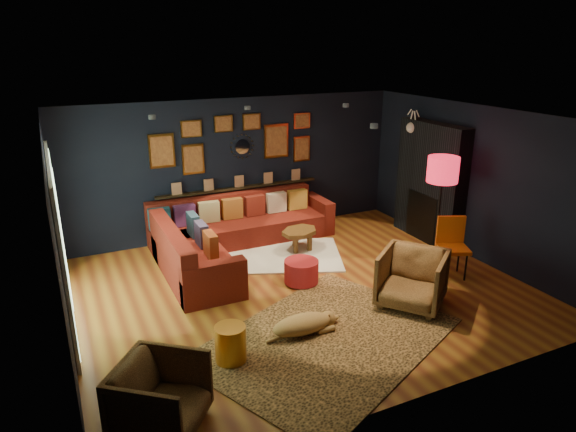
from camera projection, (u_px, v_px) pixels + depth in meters
name	position (u px, v px, depth m)	size (l,w,h in m)	color
floor	(302.00, 290.00, 7.80)	(6.50, 6.50, 0.00)	#93591E
room_walls	(303.00, 189.00, 7.28)	(6.50, 6.50, 6.50)	black
sectional	(224.00, 237.00, 8.99)	(3.41, 2.69, 0.86)	maroon
ledge	(239.00, 188.00, 9.79)	(3.20, 0.12, 0.04)	black
gallery_wall	(236.00, 141.00, 9.53)	(3.15, 0.04, 1.02)	#C78A2E
sunburst_mirror	(242.00, 147.00, 9.61)	(0.47, 0.16, 0.47)	silver
fireplace	(430.00, 187.00, 9.48)	(0.31, 1.60, 2.20)	black
deer_head	(419.00, 127.00, 9.59)	(0.50, 0.28, 0.45)	white
sliding_door	(61.00, 243.00, 6.66)	(0.06, 2.80, 2.20)	white
ceiling_spots	(279.00, 113.00, 7.65)	(3.30, 2.50, 0.06)	black
shag_rug	(281.00, 255.00, 9.00)	(2.05, 1.49, 0.03)	silver
leopard_rug	(327.00, 340.00, 6.48)	(3.14, 2.24, 0.02)	#BD8247
coffee_table	(300.00, 234.00, 9.15)	(0.89, 0.80, 0.36)	#583917
pouf	(301.00, 271.00, 7.94)	(0.53, 0.53, 0.35)	maroon
armchair_left	(160.00, 394.00, 4.89)	(0.78, 0.73, 0.81)	#A66C36
armchair_right	(412.00, 276.00, 7.21)	(0.87, 0.81, 0.89)	#A66C36
gold_stool	(231.00, 344.00, 5.99)	(0.37, 0.37, 0.46)	#C78A2E
orange_chair	(452.00, 241.00, 8.15)	(0.59, 0.59, 0.95)	black
floor_lamp	(443.00, 174.00, 8.26)	(0.50, 0.50, 1.83)	black
dog	(302.00, 321.00, 6.56)	(1.10, 0.54, 0.35)	#C0844C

